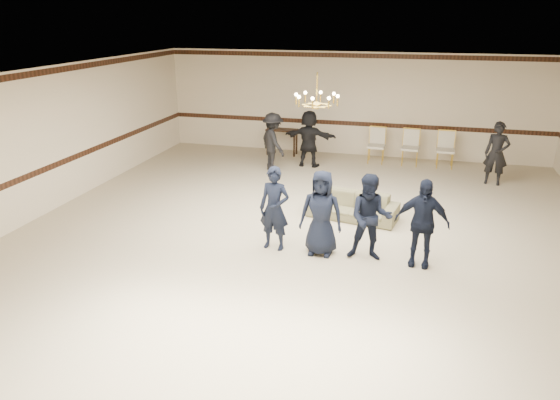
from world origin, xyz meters
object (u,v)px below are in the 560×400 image
(banquet_chair_mid, at_px, (410,148))
(adult_left, at_px, (273,142))
(boy_c, at_px, (370,218))
(banquet_chair_right, at_px, (446,150))
(banquet_chair_left, at_px, (376,146))
(boy_d, at_px, (422,223))
(adult_right, at_px, (497,153))
(chandelier, at_px, (317,89))
(boy_b, at_px, (321,213))
(console_table, at_px, (282,142))
(settee, at_px, (352,206))
(adult_mid, at_px, (309,139))
(boy_a, at_px, (274,209))

(banquet_chair_mid, bearing_deg, adult_left, -151.34)
(boy_c, distance_m, banquet_chair_right, 6.81)
(banquet_chair_left, bearing_deg, boy_d, -74.56)
(boy_d, height_order, banquet_chair_left, boy_d)
(boy_c, height_order, adult_right, adult_right)
(chandelier, bearing_deg, banquet_chair_right, 60.99)
(boy_b, distance_m, console_table, 7.29)
(boy_c, bearing_deg, console_table, 113.47)
(settee, bearing_deg, banquet_chair_right, 76.01)
(chandelier, xyz_separation_m, banquet_chair_mid, (1.87, 5.18, -2.35))
(chandelier, distance_m, boy_c, 2.83)
(banquet_chair_right, bearing_deg, banquet_chair_mid, -178.56)
(boy_b, relative_size, banquet_chair_left, 1.55)
(chandelier, xyz_separation_m, banquet_chair_left, (0.87, 5.18, -2.35))
(banquet_chair_left, height_order, console_table, banquet_chair_left)
(chandelier, xyz_separation_m, adult_left, (-1.92, 3.59, -2.04))
(boy_b, relative_size, adult_left, 0.97)
(adult_left, relative_size, console_table, 1.68)
(chandelier, distance_m, banquet_chair_right, 6.38)
(chandelier, relative_size, boy_d, 0.58)
(adult_mid, xyz_separation_m, banquet_chair_left, (1.90, 0.89, -0.31))
(boy_a, xyz_separation_m, boy_d, (2.70, 0.00, 0.00))
(adult_right, height_order, console_table, adult_right)
(boy_b, height_order, banquet_chair_left, boy_b)
(boy_b, bearing_deg, boy_c, 0.37)
(boy_b, bearing_deg, banquet_chair_left, 86.38)
(boy_c, xyz_separation_m, console_table, (-3.44, 6.82, -0.40))
(boy_a, relative_size, adult_right, 0.97)
(boy_b, distance_m, adult_mid, 5.90)
(boy_c, distance_m, adult_right, 6.00)
(boy_b, bearing_deg, adult_right, 55.83)
(boy_c, height_order, adult_mid, adult_mid)
(adult_left, xyz_separation_m, console_table, (-0.20, 1.79, -0.42))
(boy_c, bearing_deg, banquet_chair_left, 90.50)
(boy_a, relative_size, settee, 0.83)
(adult_left, relative_size, adult_right, 1.00)
(banquet_chair_left, xyz_separation_m, banquet_chair_mid, (1.00, 0.00, 0.00))
(settee, relative_size, adult_mid, 1.17)
(boy_d, relative_size, adult_right, 0.97)
(adult_mid, height_order, adult_right, same)
(adult_right, bearing_deg, boy_c, -107.52)
(chandelier, height_order, boy_d, chandelier)
(boy_c, xyz_separation_m, adult_mid, (-2.33, 5.73, 0.02))
(boy_c, distance_m, banquet_chair_mid, 6.65)
(adult_right, bearing_deg, banquet_chair_left, 167.98)
(boy_b, bearing_deg, boy_a, -179.63)
(chandelier, height_order, adult_mid, chandelier)
(boy_d, bearing_deg, banquet_chair_left, 106.00)
(settee, relative_size, banquet_chair_left, 1.87)
(boy_d, bearing_deg, boy_a, -175.44)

